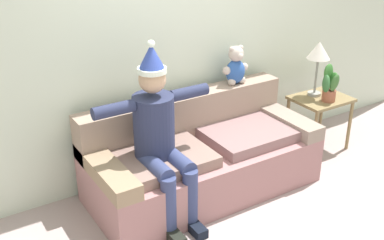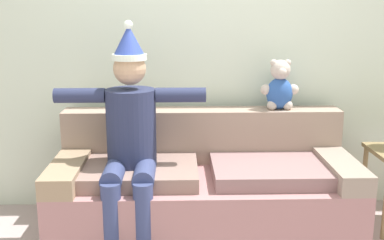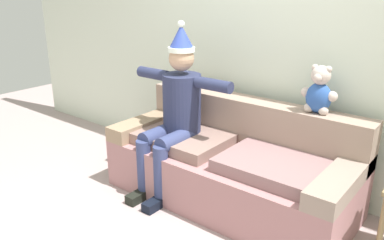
{
  "view_description": "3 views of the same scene",
  "coord_description": "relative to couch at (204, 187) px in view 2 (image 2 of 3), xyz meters",
  "views": [
    {
      "loc": [
        -2.12,
        -2.24,
        2.48
      ],
      "look_at": [
        -0.13,
        0.95,
        0.75
      ],
      "focal_mm": 44.99,
      "sensor_mm": 36.0,
      "label": 1
    },
    {
      "loc": [
        -0.18,
        -2.25,
        1.6
      ],
      "look_at": [
        -0.09,
        0.79,
        0.88
      ],
      "focal_mm": 44.83,
      "sensor_mm": 36.0,
      "label": 2
    },
    {
      "loc": [
        1.64,
        -1.6,
        1.8
      ],
      "look_at": [
        -0.27,
        0.79,
        0.73
      ],
      "focal_mm": 36.45,
      "sensor_mm": 36.0,
      "label": 3
    }
  ],
  "objects": [
    {
      "name": "person_seated",
      "position": [
        -0.5,
        -0.17,
        0.44
      ],
      "size": [
        1.02,
        0.77,
        1.52
      ],
      "color": "#282E4E",
      "rests_on": "ground_plane"
    },
    {
      "name": "back_wall",
      "position": [
        0.0,
        0.54,
        1.02
      ],
      "size": [
        7.0,
        0.1,
        2.7
      ],
      "primitive_type": "cube",
      "color": "silver",
      "rests_on": "ground_plane"
    },
    {
      "name": "couch",
      "position": [
        0.0,
        0.0,
        0.0
      ],
      "size": [
        2.1,
        0.92,
        0.84
      ],
      "color": "#A27071",
      "rests_on": "ground_plane"
    },
    {
      "name": "teddy_bear",
      "position": [
        0.59,
        0.29,
        0.69
      ],
      "size": [
        0.29,
        0.17,
        0.38
      ],
      "color": "#2C54A2",
      "rests_on": "couch"
    }
  ]
}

